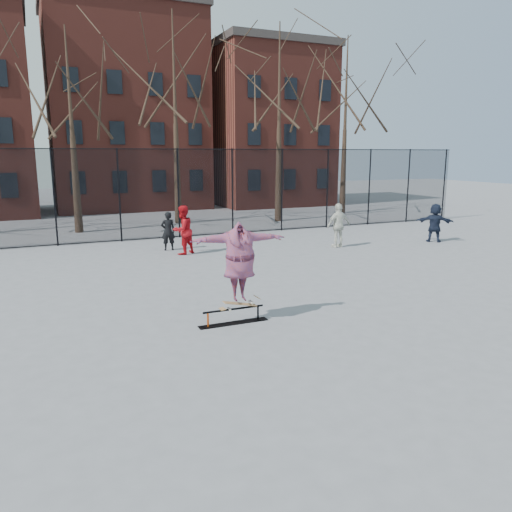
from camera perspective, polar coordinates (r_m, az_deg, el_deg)
name	(u,v)px	position (r m, az deg, el deg)	size (l,w,h in m)	color
ground	(287,333)	(10.81, 3.57, -8.81)	(100.00, 100.00, 0.00)	slate
skate_rail	(234,317)	(11.36, -2.59, -7.03)	(1.63, 0.25, 0.36)	black
skateboard	(240,305)	(11.33, -1.85, -5.64)	(0.84, 0.20, 0.10)	olive
skater	(240,265)	(11.09, -1.88, -0.99)	(2.19, 0.60, 1.78)	#623D99
bystander_black	(168,231)	(19.98, -10.01, 2.82)	(0.56, 0.37, 1.53)	black
bystander_red	(183,230)	(19.07, -8.36, 2.95)	(0.90, 0.70, 1.85)	red
bystander_white	(339,225)	(20.56, 9.42, 3.47)	(1.06, 0.44, 1.80)	silver
bystander_navy	(435,223)	(22.90, 19.76, 3.60)	(1.55, 0.49, 1.67)	#1A2235
fence	(151,193)	(22.54, -11.86, 7.04)	(34.03, 0.07, 4.00)	black
tree_row	(124,79)	(26.74, -14.87, 18.99)	(33.66, 7.46, 10.67)	black
rowhouses	(118,118)	(35.47, -15.53, 14.96)	(29.00, 7.00, 13.00)	maroon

